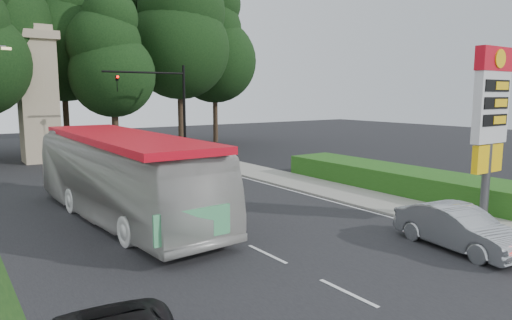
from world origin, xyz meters
TOP-DOWN VIEW (x-y plane):
  - ground at (0.00, 0.00)m, footprint 120.00×120.00m
  - road_surface at (0.00, 12.00)m, footprint 14.00×80.00m
  - sidewalk_right at (8.50, 12.00)m, footprint 3.00×80.00m
  - hedge at (11.50, 8.00)m, footprint 3.00×14.00m
  - gas_station_pylon at (9.20, 1.99)m, footprint 2.10×0.45m
  - traffic_signal_mast at (5.68, 24.00)m, footprint 6.10×0.35m
  - monument at (-2.00, 30.00)m, footprint 3.00×3.00m
  - tree_center_right at (1.00, 35.00)m, footprint 9.24×9.24m
  - tree_east_near at (6.00, 37.00)m, footprint 8.12×8.12m
  - tree_east_mid at (11.00, 33.00)m, footprint 9.52×9.52m
  - tree_far_east at (16.00, 35.00)m, footprint 8.68×8.68m
  - tree_monument_right at (3.50, 29.50)m, footprint 6.72×6.72m
  - transit_bus at (-2.33, 10.68)m, footprint 3.83×12.74m
  - sedan_silver at (5.50, 0.83)m, footprint 2.06×4.53m

SIDE VIEW (x-z plane):
  - ground at x=0.00m, z-range 0.00..0.00m
  - road_surface at x=0.00m, z-range 0.00..0.02m
  - sidewalk_right at x=8.50m, z-range 0.00..0.12m
  - hedge at x=11.50m, z-range 0.00..1.20m
  - sedan_silver at x=5.50m, z-range 0.00..1.44m
  - transit_bus at x=-2.33m, z-range 0.00..3.50m
  - gas_station_pylon at x=9.20m, z-range 1.02..7.87m
  - traffic_signal_mast at x=5.68m, z-range 1.07..8.27m
  - monument at x=-2.00m, z-range 0.08..10.13m
  - tree_monument_right at x=3.50m, z-range 1.41..14.61m
  - tree_east_near at x=6.00m, z-range 1.71..17.66m
  - tree_far_east at x=16.00m, z-range 1.83..18.88m
  - tree_center_right at x=1.00m, z-range 1.94..20.09m
  - tree_east_mid at x=11.00m, z-range 2.00..20.70m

